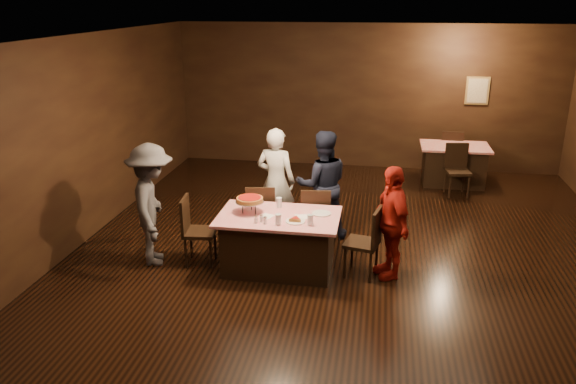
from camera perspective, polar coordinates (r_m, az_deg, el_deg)
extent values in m
plane|color=black|center=(7.71, 6.24, -7.88)|extent=(10.00, 10.00, 0.00)
cube|color=silver|center=(6.88, 7.17, 14.95)|extent=(8.00, 10.00, 0.04)
cube|color=black|center=(12.03, 8.03, 9.51)|extent=(8.00, 0.04, 3.00)
cube|color=black|center=(8.34, -21.98, 3.98)|extent=(0.04, 10.00, 3.00)
cube|color=tan|center=(12.11, 18.68, 9.73)|extent=(0.46, 0.03, 0.56)
cube|color=beige|center=(12.09, 18.69, 9.71)|extent=(0.38, 0.01, 0.48)
cube|color=red|center=(7.54, -0.93, -5.13)|extent=(1.60, 1.00, 0.77)
cube|color=red|center=(11.45, 16.45, 2.68)|extent=(1.30, 0.90, 0.77)
cube|color=black|center=(8.26, -2.73, -2.24)|extent=(0.48, 0.48, 0.95)
cube|color=black|center=(8.14, 2.80, -2.58)|extent=(0.47, 0.47, 0.95)
cube|color=black|center=(7.77, -8.96, -3.91)|extent=(0.46, 0.46, 0.95)
cube|color=black|center=(7.40, 7.50, -5.03)|extent=(0.50, 0.50, 0.95)
cube|color=black|center=(10.76, 16.88, 2.09)|extent=(0.48, 0.48, 0.95)
cube|color=black|center=(12.00, 16.19, 3.90)|extent=(0.44, 0.44, 0.95)
imported|color=silver|center=(8.57, -1.23, 1.10)|extent=(0.66, 0.49, 1.66)
imported|color=black|center=(8.43, 3.50, 0.74)|extent=(0.93, 0.80, 1.66)
imported|color=#4D4C50|center=(7.79, -13.65, -1.26)|extent=(0.94, 1.23, 1.68)
imported|color=#A41910|center=(7.35, 10.46, -3.02)|extent=(0.68, 0.96, 1.51)
cylinder|color=black|center=(7.58, -3.72, -1.28)|extent=(0.01, 0.01, 0.15)
cylinder|color=black|center=(7.46, -4.63, -1.64)|extent=(0.01, 0.01, 0.15)
cylinder|color=black|center=(7.43, -3.33, -1.72)|extent=(0.01, 0.01, 0.15)
cylinder|color=silver|center=(7.46, -3.91, -0.97)|extent=(0.38, 0.38, 0.01)
cylinder|color=#B27233|center=(7.45, -3.91, -0.75)|extent=(0.35, 0.35, 0.05)
cylinder|color=#A5140C|center=(7.44, -3.92, -0.54)|extent=(0.30, 0.30, 0.01)
cylinder|color=white|center=(7.19, 0.75, -3.00)|extent=(0.25, 0.25, 0.01)
cylinder|color=#B27233|center=(7.18, 0.76, -2.80)|extent=(0.18, 0.18, 0.04)
cylinder|color=#A5140C|center=(7.17, 0.76, -2.62)|extent=(0.14, 0.14, 0.01)
cylinder|color=white|center=(7.46, 3.42, -2.19)|extent=(0.25, 0.25, 0.01)
cylinder|color=silver|center=(7.09, -0.99, -2.79)|extent=(0.08, 0.08, 0.14)
cylinder|color=silver|center=(7.07, 2.27, -2.84)|extent=(0.08, 0.08, 0.14)
cylinder|color=silver|center=(7.65, -0.91, -1.08)|extent=(0.08, 0.08, 0.14)
cylinder|color=silver|center=(7.18, -2.72, -2.75)|extent=(0.04, 0.04, 0.08)
cylinder|color=silver|center=(7.17, -2.73, -2.42)|extent=(0.05, 0.05, 0.02)
cylinder|color=silver|center=(7.13, -2.34, -2.93)|extent=(0.04, 0.04, 0.08)
cylinder|color=silver|center=(7.11, -2.34, -2.59)|extent=(0.05, 0.05, 0.02)
cylinder|color=silver|center=(7.15, -3.28, -2.87)|extent=(0.04, 0.04, 0.08)
cylinder|color=silver|center=(7.14, -3.29, -2.53)|extent=(0.05, 0.05, 0.02)
cube|color=white|center=(7.35, 1.36, -2.53)|extent=(0.19, 0.19, 0.01)
cube|color=white|center=(7.37, -2.17, -2.46)|extent=(0.21, 0.21, 0.01)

